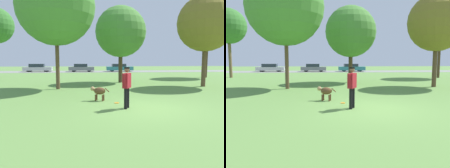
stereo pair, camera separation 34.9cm
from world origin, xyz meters
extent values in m
plane|color=#608C42|center=(0.00, 0.00, 0.00)|extent=(120.00, 120.00, 0.00)
cube|color=gray|center=(0.00, 28.77, 0.01)|extent=(120.00, 6.00, 0.01)
cylinder|color=black|center=(-0.76, 0.22, 0.42)|extent=(0.18, 0.18, 0.83)
cylinder|color=black|center=(-0.89, -0.01, 0.42)|extent=(0.18, 0.18, 0.83)
cube|color=maroon|center=(-0.83, 0.11, 1.13)|extent=(0.42, 0.52, 0.59)
cylinder|color=maroon|center=(-0.70, 0.33, 1.13)|extent=(0.18, 0.23, 0.60)
cylinder|color=maroon|center=(-0.95, -0.12, 1.13)|extent=(0.18, 0.23, 0.60)
sphere|color=brown|center=(-0.83, 0.11, 1.57)|extent=(0.28, 0.28, 0.21)
cylinder|color=black|center=(-0.83, 0.11, 1.64)|extent=(0.30, 0.30, 0.06)
ellipsoid|color=brown|center=(-1.84, 1.88, 0.48)|extent=(0.65, 0.53, 0.35)
ellipsoid|color=tan|center=(-1.98, 1.94, 0.41)|extent=(0.27, 0.30, 0.19)
sphere|color=tan|center=(-2.17, 2.01, 0.57)|extent=(0.27, 0.27, 0.21)
cylinder|color=brown|center=(-2.04, 1.85, 0.15)|extent=(0.09, 0.09, 0.30)
cylinder|color=brown|center=(-1.97, 2.03, 0.15)|extent=(0.09, 0.09, 0.30)
cylinder|color=brown|center=(-1.70, 1.73, 0.15)|extent=(0.09, 0.09, 0.30)
cylinder|color=brown|center=(-1.64, 1.91, 0.15)|extent=(0.09, 0.09, 0.30)
cylinder|color=brown|center=(-1.49, 1.75, 0.53)|extent=(0.23, 0.12, 0.20)
cylinder|color=orange|center=(-1.09, 1.23, 0.01)|extent=(0.22, 0.22, 0.02)
torus|color=orange|center=(-1.09, 1.23, 0.01)|extent=(0.23, 0.23, 0.02)
cylinder|color=#4C3826|center=(10.69, 14.90, 2.09)|extent=(0.29, 0.29, 4.18)
sphere|color=olive|center=(10.69, 14.90, 5.84)|extent=(4.43, 4.43, 4.43)
cylinder|color=brown|center=(-12.27, 16.44, 2.09)|extent=(0.32, 0.32, 4.19)
sphere|color=#38752D|center=(-12.27, 16.44, 5.62)|extent=(3.82, 3.82, 3.82)
cylinder|color=brown|center=(6.06, 6.87, 1.53)|extent=(0.31, 0.31, 3.07)
sphere|color=olive|center=(6.06, 6.87, 4.59)|extent=(4.06, 4.06, 4.06)
cylinder|color=brown|center=(-4.43, 6.42, 1.76)|extent=(0.25, 0.25, 3.52)
sphere|color=#4C8938|center=(-4.43, 6.42, 5.43)|extent=(5.11, 5.11, 5.11)
cylinder|color=#4C3826|center=(0.36, 10.41, 1.37)|extent=(0.35, 0.35, 2.73)
sphere|color=#4C8938|center=(0.36, 10.41, 4.36)|extent=(4.34, 4.34, 4.34)
cube|color=#B7B7BC|center=(-10.89, 28.90, 0.51)|extent=(4.66, 1.92, 0.57)
cube|color=#232D38|center=(-11.02, 28.90, 1.06)|extent=(2.45, 1.59, 0.53)
cylinder|color=black|center=(-9.54, 29.71, 0.32)|extent=(0.64, 0.22, 0.63)
cylinder|color=black|center=(-9.48, 28.20, 0.32)|extent=(0.64, 0.22, 0.63)
cylinder|color=black|center=(-12.29, 29.60, 0.32)|extent=(0.64, 0.22, 0.63)
cylinder|color=black|center=(-12.23, 28.09, 0.32)|extent=(0.64, 0.22, 0.63)
cube|color=slate|center=(-3.66, 28.50, 0.53)|extent=(4.24, 1.90, 0.59)
cube|color=#232D38|center=(-3.79, 28.51, 1.07)|extent=(2.23, 1.59, 0.50)
cylinder|color=black|center=(-2.38, 29.22, 0.33)|extent=(0.66, 0.22, 0.65)
cylinder|color=black|center=(-2.43, 27.70, 0.33)|extent=(0.66, 0.22, 0.65)
cylinder|color=black|center=(-4.89, 29.30, 0.33)|extent=(0.66, 0.22, 0.65)
cylinder|color=black|center=(-4.94, 27.78, 0.33)|extent=(0.66, 0.22, 0.65)
cube|color=teal|center=(2.78, 28.67, 0.53)|extent=(4.52, 1.76, 0.62)
cube|color=#232D38|center=(2.65, 28.66, 1.08)|extent=(2.36, 1.50, 0.48)
cylinder|color=black|center=(4.12, 29.42, 0.31)|extent=(0.61, 0.21, 0.61)
cylinder|color=black|center=(4.14, 27.95, 0.31)|extent=(0.61, 0.21, 0.61)
cylinder|color=black|center=(1.42, 29.39, 0.31)|extent=(0.61, 0.21, 0.61)
cylinder|color=black|center=(1.44, 27.91, 0.31)|extent=(0.61, 0.21, 0.61)
camera|label=1|loc=(-2.29, -8.46, 1.94)|focal=35.00mm
camera|label=2|loc=(-1.94, -8.48, 1.94)|focal=35.00mm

